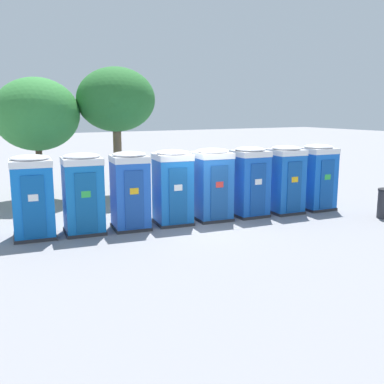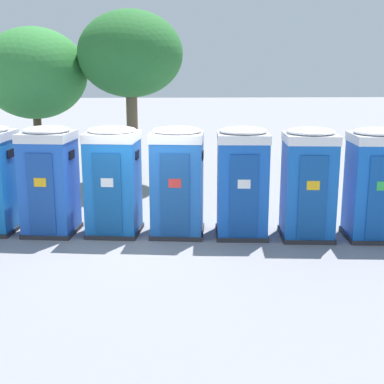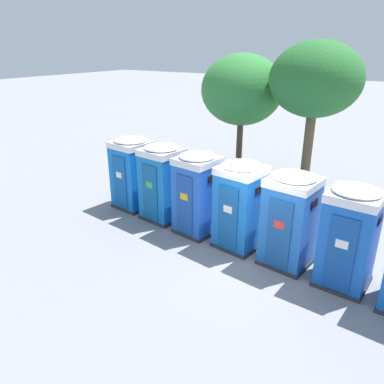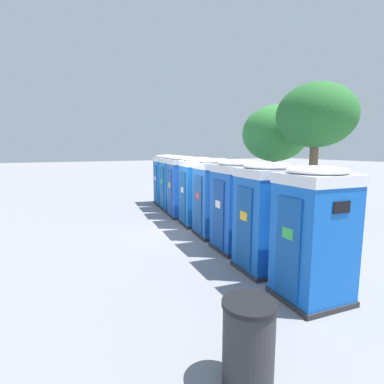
{
  "view_description": "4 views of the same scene",
  "coord_description": "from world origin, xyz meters",
  "px_view_note": "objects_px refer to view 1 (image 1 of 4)",
  "views": [
    {
      "loc": [
        -7.3,
        -13.0,
        3.89
      ],
      "look_at": [
        0.0,
        0.35,
        1.05
      ],
      "focal_mm": 42.0,
      "sensor_mm": 36.0,
      "label": 1
    },
    {
      "loc": [
        0.53,
        -11.81,
        3.82
      ],
      "look_at": [
        1.12,
        0.23,
        1.02
      ],
      "focal_mm": 50.0,
      "sensor_mm": 36.0,
      "label": 2
    },
    {
      "loc": [
        3.4,
        -8.39,
        5.48
      ],
      "look_at": [
        -2.44,
        0.62,
        1.24
      ],
      "focal_mm": 35.0,
      "sensor_mm": 36.0,
      "label": 3
    },
    {
      "loc": [
        9.05,
        -4.6,
        2.84
      ],
      "look_at": [
        -1.31,
        0.49,
        1.16
      ],
      "focal_mm": 28.0,
      "sensor_mm": 36.0,
      "label": 4
    }
  ],
  "objects_px": {
    "portapotty_1": "(83,193)",
    "portapotty_3": "(173,187)",
    "portapotty_5": "(249,181)",
    "portapotty_0": "(33,196)",
    "portapotty_4": "(212,184)",
    "portapotty_6": "(285,179)",
    "street_tree_1": "(116,100)",
    "portapotty_2": "(130,190)",
    "street_tree_0": "(37,115)",
    "portapotty_7": "(317,177)"
  },
  "relations": [
    {
      "from": "portapotty_1",
      "to": "portapotty_3",
      "type": "relative_size",
      "value": 1.0
    },
    {
      "from": "portapotty_1",
      "to": "portapotty_5",
      "type": "height_order",
      "value": "same"
    },
    {
      "from": "portapotty_0",
      "to": "portapotty_1",
      "type": "relative_size",
      "value": 1.0
    },
    {
      "from": "portapotty_4",
      "to": "portapotty_6",
      "type": "xyz_separation_m",
      "value": [
        2.96,
        -0.38,
        0.0
      ]
    },
    {
      "from": "street_tree_1",
      "to": "portapotty_1",
      "type": "bearing_deg",
      "value": -119.42
    },
    {
      "from": "portapotty_3",
      "to": "portapotty_1",
      "type": "bearing_deg",
      "value": 174.02
    },
    {
      "from": "portapotty_4",
      "to": "portapotty_3",
      "type": "bearing_deg",
      "value": 174.6
    },
    {
      "from": "portapotty_0",
      "to": "portapotty_1",
      "type": "bearing_deg",
      "value": -7.8
    },
    {
      "from": "portapotty_0",
      "to": "portapotty_6",
      "type": "relative_size",
      "value": 1.0
    },
    {
      "from": "portapotty_2",
      "to": "street_tree_0",
      "type": "relative_size",
      "value": 0.49
    },
    {
      "from": "portapotty_4",
      "to": "street_tree_0",
      "type": "relative_size",
      "value": 0.49
    },
    {
      "from": "portapotty_7",
      "to": "street_tree_1",
      "type": "relative_size",
      "value": 0.45
    },
    {
      "from": "portapotty_1",
      "to": "portapotty_6",
      "type": "height_order",
      "value": "same"
    },
    {
      "from": "portapotty_7",
      "to": "street_tree_1",
      "type": "distance_m",
      "value": 9.16
    },
    {
      "from": "portapotty_2",
      "to": "portapotty_7",
      "type": "bearing_deg",
      "value": -5.73
    },
    {
      "from": "portapotty_4",
      "to": "portapotty_0",
      "type": "bearing_deg",
      "value": 173.71
    },
    {
      "from": "portapotty_1",
      "to": "street_tree_1",
      "type": "xyz_separation_m",
      "value": [
        3.08,
        5.46,
        2.96
      ]
    },
    {
      "from": "portapotty_0",
      "to": "portapotty_3",
      "type": "relative_size",
      "value": 1.0
    },
    {
      "from": "portapotty_4",
      "to": "portapotty_1",
      "type": "bearing_deg",
      "value": 174.22
    },
    {
      "from": "portapotty_0",
      "to": "portapotty_5",
      "type": "relative_size",
      "value": 1.0
    },
    {
      "from": "portapotty_5",
      "to": "street_tree_0",
      "type": "distance_m",
      "value": 9.38
    },
    {
      "from": "portapotty_1",
      "to": "portapotty_5",
      "type": "distance_m",
      "value": 5.97
    },
    {
      "from": "portapotty_1",
      "to": "portapotty_4",
      "type": "height_order",
      "value": "same"
    },
    {
      "from": "street_tree_1",
      "to": "portapotty_2",
      "type": "bearing_deg",
      "value": -105.76
    },
    {
      "from": "portapotty_0",
      "to": "street_tree_0",
      "type": "relative_size",
      "value": 0.49
    },
    {
      "from": "portapotty_4",
      "to": "street_tree_1",
      "type": "distance_m",
      "value": 6.76
    },
    {
      "from": "portapotty_7",
      "to": "street_tree_0",
      "type": "bearing_deg",
      "value": 142.32
    },
    {
      "from": "portapotty_1",
      "to": "street_tree_0",
      "type": "xyz_separation_m",
      "value": [
        -0.2,
        6.08,
        2.36
      ]
    },
    {
      "from": "street_tree_0",
      "to": "street_tree_1",
      "type": "xyz_separation_m",
      "value": [
        3.28,
        -0.62,
        0.6
      ]
    },
    {
      "from": "portapotty_7",
      "to": "street_tree_0",
      "type": "relative_size",
      "value": 0.49
    },
    {
      "from": "portapotty_3",
      "to": "portapotty_5",
      "type": "height_order",
      "value": "same"
    },
    {
      "from": "portapotty_3",
      "to": "portapotty_6",
      "type": "distance_m",
      "value": 4.48
    },
    {
      "from": "street_tree_0",
      "to": "portapotty_2",
      "type": "bearing_deg",
      "value": -75.06
    },
    {
      "from": "portapotty_1",
      "to": "portapotty_7",
      "type": "xyz_separation_m",
      "value": [
        8.91,
        -0.96,
        0.0
      ]
    },
    {
      "from": "street_tree_0",
      "to": "street_tree_1",
      "type": "relative_size",
      "value": 0.91
    },
    {
      "from": "portapotty_0",
      "to": "portapotty_6",
      "type": "xyz_separation_m",
      "value": [
        8.9,
        -1.03,
        0.0
      ]
    },
    {
      "from": "portapotty_0",
      "to": "portapotty_3",
      "type": "height_order",
      "value": "same"
    },
    {
      "from": "street_tree_1",
      "to": "portapotty_3",
      "type": "bearing_deg",
      "value": -91.09
    },
    {
      "from": "portapotty_6",
      "to": "portapotty_7",
      "type": "height_order",
      "value": "same"
    },
    {
      "from": "portapotty_5",
      "to": "street_tree_1",
      "type": "relative_size",
      "value": 0.45
    },
    {
      "from": "portapotty_2",
      "to": "portapotty_7",
      "type": "relative_size",
      "value": 1.0
    },
    {
      "from": "portapotty_7",
      "to": "portapotty_3",
      "type": "bearing_deg",
      "value": 173.8
    },
    {
      "from": "portapotty_2",
      "to": "portapotty_3",
      "type": "bearing_deg",
      "value": -3.85
    },
    {
      "from": "portapotty_2",
      "to": "portapotty_4",
      "type": "xyz_separation_m",
      "value": [
        2.98,
        -0.24,
        -0.0
      ]
    },
    {
      "from": "portapotty_7",
      "to": "street_tree_0",
      "type": "height_order",
      "value": "street_tree_0"
    },
    {
      "from": "portapotty_3",
      "to": "street_tree_0",
      "type": "xyz_separation_m",
      "value": [
        -3.17,
        6.39,
        2.36
      ]
    },
    {
      "from": "portapotty_4",
      "to": "portapotty_5",
      "type": "relative_size",
      "value": 1.0
    },
    {
      "from": "portapotty_0",
      "to": "portapotty_3",
      "type": "bearing_deg",
      "value": -6.58
    },
    {
      "from": "portapotty_5",
      "to": "portapotty_3",
      "type": "bearing_deg",
      "value": 174.29
    },
    {
      "from": "portapotty_6",
      "to": "street_tree_0",
      "type": "bearing_deg",
      "value": 137.81
    }
  ]
}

